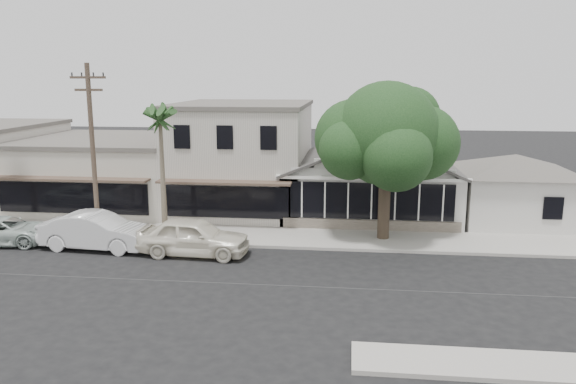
# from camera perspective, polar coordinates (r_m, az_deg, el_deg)

# --- Properties ---
(ground) EXTENTS (140.00, 140.00, 0.00)m
(ground) POSITION_cam_1_polar(r_m,az_deg,el_deg) (23.29, -3.52, -9.36)
(ground) COLOR black
(ground) RESTS_ON ground
(sidewalk_north) EXTENTS (90.00, 3.50, 0.15)m
(sidewalk_north) POSITION_cam_1_polar(r_m,az_deg,el_deg) (31.64, -15.81, -3.95)
(sidewalk_north) COLOR #9E9991
(sidewalk_north) RESTS_ON ground
(corner_shop) EXTENTS (10.40, 8.60, 5.10)m
(corner_shop) POSITION_cam_1_polar(r_m,az_deg,el_deg) (34.37, 8.30, 1.94)
(corner_shop) COLOR beige
(corner_shop) RESTS_ON ground
(side_cottage) EXTENTS (6.00, 6.00, 3.00)m
(side_cottage) POSITION_cam_1_polar(r_m,az_deg,el_deg) (34.88, 21.88, -0.51)
(side_cottage) COLOR beige
(side_cottage) RESTS_ON ground
(row_building_near) EXTENTS (8.00, 10.00, 6.50)m
(row_building_near) POSITION_cam_1_polar(r_m,az_deg,el_deg) (35.93, -4.59, 3.47)
(row_building_near) COLOR beige
(row_building_near) RESTS_ON ground
(row_building_midnear) EXTENTS (10.00, 10.00, 4.20)m
(row_building_midnear) POSITION_cam_1_polar(r_m,az_deg,el_deg) (38.83, -17.72, 1.85)
(row_building_midnear) COLOR beige
(row_building_midnear) RESTS_ON ground
(utility_pole) EXTENTS (1.80, 0.24, 9.00)m
(utility_pole) POSITION_cam_1_polar(r_m,az_deg,el_deg) (29.75, -19.22, 4.15)
(utility_pole) COLOR brown
(utility_pole) RESTS_ON ground
(car_0) EXTENTS (5.39, 2.38, 1.80)m
(car_0) POSITION_cam_1_polar(r_m,az_deg,el_deg) (27.02, -9.56, -4.50)
(car_0) COLOR silver
(car_0) RESTS_ON ground
(car_1) EXTENTS (5.62, 2.33, 1.81)m
(car_1) POSITION_cam_1_polar(r_m,az_deg,el_deg) (29.13, -18.86, -3.78)
(car_1) COLOR silver
(car_1) RESTS_ON ground
(car_2) EXTENTS (5.18, 2.85, 1.37)m
(car_2) POSITION_cam_1_polar(r_m,az_deg,el_deg) (31.86, -26.79, -3.53)
(car_2) COLOR #B6C4BD
(car_2) RESTS_ON ground
(shade_tree) EXTENTS (7.36, 6.65, 8.16)m
(shade_tree) POSITION_cam_1_polar(r_m,az_deg,el_deg) (28.78, 9.82, 5.56)
(shade_tree) COLOR #47392B
(shade_tree) RESTS_ON ground
(palm_east) EXTENTS (2.87, 2.87, 7.29)m
(palm_east) POSITION_cam_1_polar(r_m,az_deg,el_deg) (28.83, -12.87, 7.23)
(palm_east) COLOR #726651
(palm_east) RESTS_ON ground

